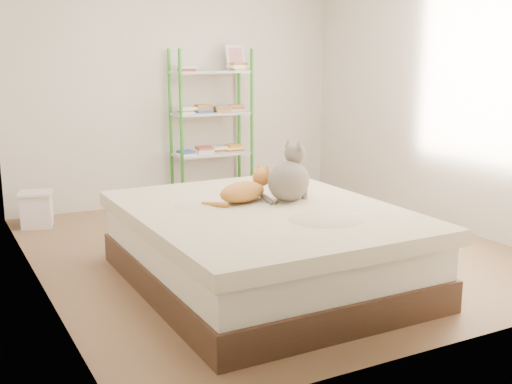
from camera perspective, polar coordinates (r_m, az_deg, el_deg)
room at (r=5.32m, az=1.31°, el=8.39°), size 3.81×4.21×2.61m
bed at (r=4.68m, az=0.64°, el=-4.83°), size 1.80×2.24×0.57m
orange_cat at (r=4.77m, az=-1.22°, el=0.23°), size 0.54×0.40×0.19m
grey_cat at (r=4.78m, az=2.94°, el=1.76°), size 0.48×0.45×0.44m
shelf_unit at (r=7.17m, az=-3.92°, el=5.62°), size 0.88×0.36×1.74m
cardboard_box at (r=6.11m, az=-1.98°, el=-1.57°), size 0.66×0.67×0.45m
white_bin at (r=6.55m, az=-18.92°, el=-1.44°), size 0.37×0.35×0.35m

